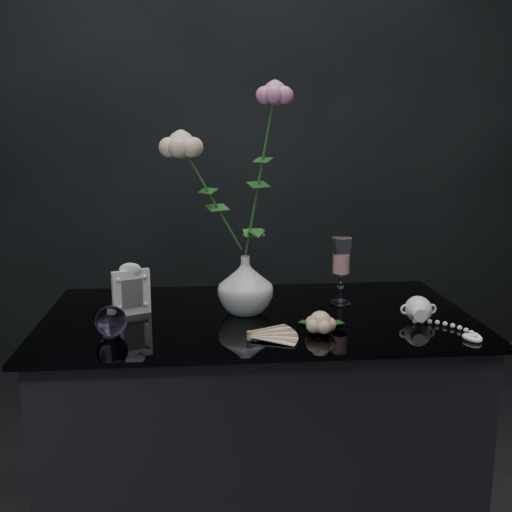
{
  "coord_description": "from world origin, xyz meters",
  "views": [
    {
      "loc": [
        -0.13,
        -1.37,
        1.21
      ],
      "look_at": [
        -0.01,
        -0.0,
        0.92
      ],
      "focal_mm": 42.0,
      "sensor_mm": 36.0,
      "label": 1
    }
  ],
  "objects_px": {
    "vase": "(245,285)",
    "loose_rose": "(320,322)",
    "picture_frame": "(131,289)",
    "wine_glass": "(341,271)",
    "paperweight": "(111,321)",
    "pearl_jar": "(418,308)"
  },
  "relations": [
    {
      "from": "loose_rose",
      "to": "paperweight",
      "type": "bearing_deg",
      "value": -177.59
    },
    {
      "from": "wine_glass",
      "to": "loose_rose",
      "type": "bearing_deg",
      "value": -113.45
    },
    {
      "from": "picture_frame",
      "to": "loose_rose",
      "type": "bearing_deg",
      "value": -46.46
    },
    {
      "from": "loose_rose",
      "to": "wine_glass",
      "type": "bearing_deg",
      "value": 71.91
    },
    {
      "from": "paperweight",
      "to": "loose_rose",
      "type": "distance_m",
      "value": 0.47
    },
    {
      "from": "wine_glass",
      "to": "paperweight",
      "type": "distance_m",
      "value": 0.6
    },
    {
      "from": "vase",
      "to": "paperweight",
      "type": "distance_m",
      "value": 0.35
    },
    {
      "from": "vase",
      "to": "loose_rose",
      "type": "distance_m",
      "value": 0.24
    },
    {
      "from": "wine_glass",
      "to": "loose_rose",
      "type": "distance_m",
      "value": 0.25
    },
    {
      "from": "vase",
      "to": "loose_rose",
      "type": "height_order",
      "value": "vase"
    },
    {
      "from": "loose_rose",
      "to": "pearl_jar",
      "type": "distance_m",
      "value": 0.26
    },
    {
      "from": "vase",
      "to": "paperweight",
      "type": "height_order",
      "value": "vase"
    },
    {
      "from": "wine_glass",
      "to": "pearl_jar",
      "type": "distance_m",
      "value": 0.23
    },
    {
      "from": "picture_frame",
      "to": "wine_glass",
      "type": "bearing_deg",
      "value": -19.16
    },
    {
      "from": "loose_rose",
      "to": "pearl_jar",
      "type": "relative_size",
      "value": 0.68
    },
    {
      "from": "vase",
      "to": "pearl_jar",
      "type": "distance_m",
      "value": 0.42
    },
    {
      "from": "paperweight",
      "to": "pearl_jar",
      "type": "xyz_separation_m",
      "value": [
        0.72,
        0.04,
        -0.0
      ]
    },
    {
      "from": "vase",
      "to": "picture_frame",
      "type": "relative_size",
      "value": 1.1
    },
    {
      "from": "vase",
      "to": "picture_frame",
      "type": "height_order",
      "value": "vase"
    },
    {
      "from": "wine_glass",
      "to": "paperweight",
      "type": "height_order",
      "value": "wine_glass"
    },
    {
      "from": "wine_glass",
      "to": "paperweight",
      "type": "bearing_deg",
      "value": -160.26
    },
    {
      "from": "wine_glass",
      "to": "pearl_jar",
      "type": "relative_size",
      "value": 0.79
    }
  ]
}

